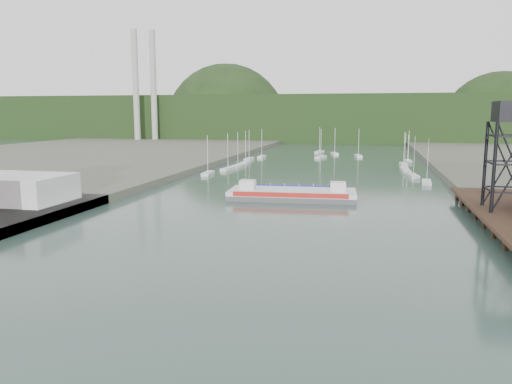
% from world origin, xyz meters
% --- Properties ---
extents(white_shed, '(18.00, 12.00, 4.50)m').
position_xyz_m(white_shed, '(-44.00, 50.00, 3.85)').
color(white_shed, silver).
rests_on(white_shed, west_quay).
extents(marina_sailboats, '(57.71, 92.65, 0.90)m').
position_xyz_m(marina_sailboats, '(0.08, 138.46, 0.35)').
color(marina_sailboats, silver).
rests_on(marina_sailboats, ground).
extents(smokestacks, '(11.20, 8.20, 60.00)m').
position_xyz_m(smokestacks, '(-106.00, 232.50, 30.00)').
color(smokestacks, '#A6A6A1').
rests_on(smokestacks, ground).
extents(distant_hills, '(500.00, 120.00, 80.00)m').
position_xyz_m(distant_hills, '(-3.98, 301.35, 10.38)').
color(distant_hills, black).
rests_on(distant_hills, ground).
extents(chain_ferry, '(24.82, 11.42, 3.48)m').
position_xyz_m(chain_ferry, '(0.19, 72.07, 1.00)').
color(chain_ferry, '#515153').
rests_on(chain_ferry, ground).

